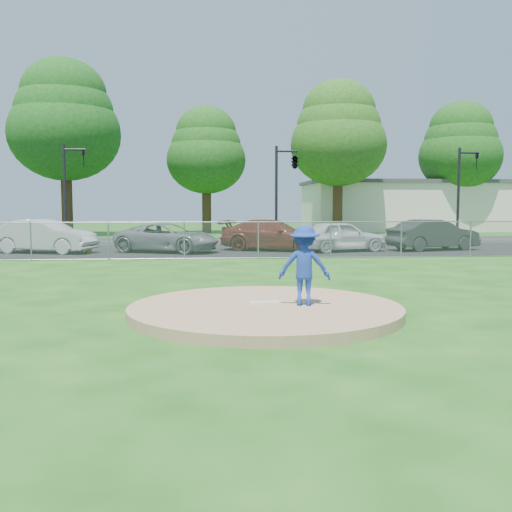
# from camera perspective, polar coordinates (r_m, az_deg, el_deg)

# --- Properties ---
(ground) EXTENTS (120.00, 120.00, 0.00)m
(ground) POSITION_cam_1_polar(r_m,az_deg,el_deg) (21.23, -1.95, -0.79)
(ground) COLOR #164910
(ground) RESTS_ON ground
(pitchers_mound) EXTENTS (5.40, 5.40, 0.20)m
(pitchers_mound) POSITION_cam_1_polar(r_m,az_deg,el_deg) (11.34, 0.92, -5.43)
(pitchers_mound) COLOR #A27E59
(pitchers_mound) RESTS_ON ground
(pitching_rubber) EXTENTS (0.60, 0.15, 0.04)m
(pitching_rubber) POSITION_cam_1_polar(r_m,az_deg,el_deg) (11.51, 0.81, -4.66)
(pitching_rubber) COLOR white
(pitching_rubber) RESTS_ON pitchers_mound
(chain_link_fence) EXTENTS (40.00, 0.06, 1.50)m
(chain_link_fence) POSITION_cam_1_polar(r_m,az_deg,el_deg) (23.16, -2.23, 1.56)
(chain_link_fence) COLOR gray
(chain_link_fence) RESTS_ON ground
(parking_lot) EXTENTS (50.00, 8.00, 0.01)m
(parking_lot) POSITION_cam_1_polar(r_m,az_deg,el_deg) (27.69, -2.71, 0.59)
(parking_lot) COLOR black
(parking_lot) RESTS_ON ground
(street) EXTENTS (60.00, 7.00, 0.01)m
(street) POSITION_cam_1_polar(r_m,az_deg,el_deg) (35.17, -3.24, 1.54)
(street) COLOR black
(street) RESTS_ON ground
(commercial_building) EXTENTS (16.40, 9.40, 4.30)m
(commercial_building) POSITION_cam_1_polar(r_m,az_deg,el_deg) (52.01, 14.17, 4.91)
(commercial_building) COLOR beige
(commercial_building) RESTS_ON ground
(tree_left) EXTENTS (7.84, 7.84, 12.53)m
(tree_left) POSITION_cam_1_polar(r_m,az_deg,el_deg) (43.64, -18.60, 12.81)
(tree_left) COLOR #342013
(tree_left) RESTS_ON ground
(tree_center) EXTENTS (6.16, 6.16, 9.84)m
(tree_center) POSITION_cam_1_polar(r_m,az_deg,el_deg) (45.29, -5.00, 10.50)
(tree_center) COLOR #352313
(tree_center) RESTS_ON ground
(tree_right) EXTENTS (7.28, 7.28, 11.63)m
(tree_right) POSITION_cam_1_polar(r_m,az_deg,el_deg) (44.61, 8.25, 12.08)
(tree_right) COLOR #3C2316
(tree_right) RESTS_ON ground
(tree_far_right) EXTENTS (6.72, 6.72, 10.74)m
(tree_far_right) POSITION_cam_1_polar(r_m,az_deg,el_deg) (50.96, 19.75, 10.29)
(tree_far_right) COLOR #342213
(tree_far_right) RESTS_ON ground
(traffic_signal_left) EXTENTS (1.28, 0.20, 5.60)m
(traffic_signal_left) POSITION_cam_1_polar(r_m,az_deg,el_deg) (33.96, -18.20, 6.84)
(traffic_signal_left) COLOR black
(traffic_signal_left) RESTS_ON ground
(traffic_signal_center) EXTENTS (1.42, 2.48, 5.60)m
(traffic_signal_center) POSITION_cam_1_polar(r_m,az_deg,el_deg) (33.57, 3.72, 9.24)
(traffic_signal_center) COLOR black
(traffic_signal_center) RESTS_ON ground
(traffic_signal_right) EXTENTS (1.28, 0.20, 5.60)m
(traffic_signal_right) POSITION_cam_1_polar(r_m,az_deg,el_deg) (36.52, 19.94, 6.65)
(traffic_signal_right) COLOR black
(traffic_signal_right) RESTS_ON ground
(pitcher) EXTENTS (1.12, 0.78, 1.58)m
(pitcher) POSITION_cam_1_polar(r_m,az_deg,el_deg) (11.26, 4.85, -0.94)
(pitcher) COLOR #1B3996
(pitcher) RESTS_ON pitchers_mound
(traffic_cone) EXTENTS (0.33, 0.33, 0.64)m
(traffic_cone) POSITION_cam_1_polar(r_m,az_deg,el_deg) (27.34, -16.40, 1.02)
(traffic_cone) COLOR orange
(traffic_cone) RESTS_ON parking_lot
(parked_car_white) EXTENTS (4.90, 2.88, 1.53)m
(parked_car_white) POSITION_cam_1_polar(r_m,az_deg,el_deg) (27.70, -20.38, 1.87)
(parked_car_white) COLOR silver
(parked_car_white) RESTS_ON parking_lot
(parked_car_gray) EXTENTS (5.30, 3.97, 1.34)m
(parked_car_gray) POSITION_cam_1_polar(r_m,az_deg,el_deg) (26.68, -8.86, 1.81)
(parked_car_gray) COLOR slate
(parked_car_gray) RESTS_ON parking_lot
(parked_car_darkred) EXTENTS (5.51, 3.86, 1.48)m
(parked_car_darkred) POSITION_cam_1_polar(r_m,az_deg,el_deg) (27.41, 1.74, 2.11)
(parked_car_darkred) COLOR maroon
(parked_car_darkred) RESTS_ON parking_lot
(parked_car_pearl) EXTENTS (4.59, 2.82, 1.46)m
(parked_car_pearl) POSITION_cam_1_polar(r_m,az_deg,el_deg) (27.07, 8.46, 2.00)
(parked_car_pearl) COLOR silver
(parked_car_pearl) RESTS_ON parking_lot
(parked_car_charcoal) EXTENTS (4.75, 2.77, 1.48)m
(parked_car_charcoal) POSITION_cam_1_polar(r_m,az_deg,el_deg) (28.92, 17.31, 2.04)
(parked_car_charcoal) COLOR #272729
(parked_car_charcoal) RESTS_ON parking_lot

